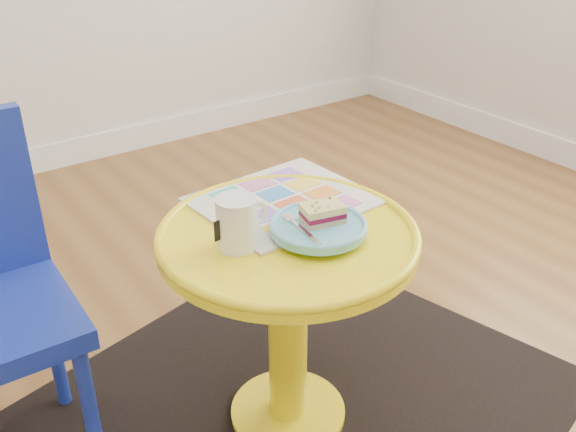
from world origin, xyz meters
TOP-DOWN VIEW (x-y plane):
  - rug at (0.05, 0.14)m, footprint 1.52×1.37m
  - side_table at (0.05, 0.14)m, footprint 0.56×0.56m
  - newspaper at (0.13, 0.26)m, footprint 0.39×0.34m
  - mug at (-0.06, 0.15)m, footprint 0.12×0.08m
  - plate at (0.09, 0.09)m, footprint 0.20×0.20m
  - cake_slice at (0.11, 0.09)m, footprint 0.10×0.08m
  - fork at (0.05, 0.09)m, footprint 0.03×0.14m

SIDE VIEW (x-z plane):
  - rug at x=0.05m, z-range 0.00..0.01m
  - side_table at x=0.05m, z-range 0.12..0.64m
  - newspaper at x=0.13m, z-range 0.53..0.53m
  - plate at x=0.09m, z-range 0.54..0.56m
  - fork at x=0.05m, z-range 0.56..0.56m
  - cake_slice at x=0.11m, z-range 0.56..0.59m
  - mug at x=-0.06m, z-range 0.53..0.64m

